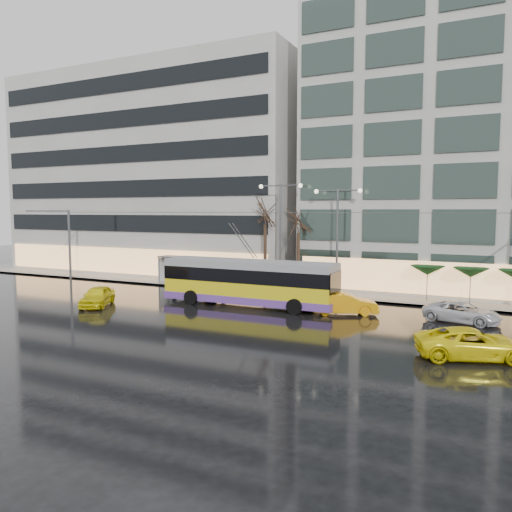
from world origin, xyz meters
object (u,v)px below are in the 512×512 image
Objects in this scene: bus_shelter at (179,263)px; trolleybus at (249,284)px; taxi_a at (97,296)px; street_lamp_near at (280,222)px.

trolleybus is at bearing -32.15° from bus_shelter.
bus_shelter is 11.80m from taxi_a.
taxi_a is (-9.93, -4.84, -0.91)m from trolleybus.
street_lamp_near is at bearing 25.28° from taxi_a.
taxi_a is (0.98, -11.69, -1.23)m from bus_shelter.
taxi_a is (-9.41, -11.81, -5.26)m from street_lamp_near.
street_lamp_near is at bearing 94.28° from trolleybus.
trolleybus reaches higher than taxi_a.
street_lamp_near is 2.11× the size of taxi_a.
trolleybus is 8.23m from street_lamp_near.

